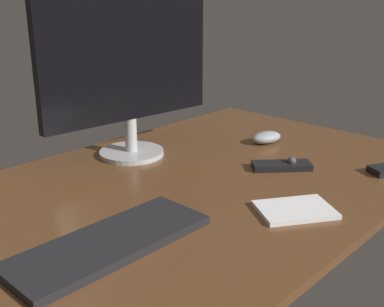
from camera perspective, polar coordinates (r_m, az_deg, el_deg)
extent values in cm
cube|color=brown|center=(116.19, -1.13, -4.35)|extent=(140.00, 84.00, 2.00)
cylinder|color=#B8B8B8|center=(138.05, -7.09, 0.09)|extent=(18.05, 18.05, 1.35)
cylinder|color=#B8B8B8|center=(136.43, -7.18, 2.22)|extent=(3.35, 3.35, 9.35)
cube|color=black|center=(131.67, -7.60, 12.01)|extent=(51.74, 7.45, 37.42)
cube|color=black|center=(91.35, -9.57, -10.25)|extent=(38.70, 14.53, 1.62)
ellipsoid|color=#999EA5|center=(148.91, 8.70, 1.88)|extent=(11.19, 8.25, 3.59)
cube|color=black|center=(128.79, 10.46, -1.42)|extent=(14.93, 14.33, 1.65)
sphere|color=#3F3F44|center=(129.05, 11.61, -0.87)|extent=(2.36, 2.36, 2.36)
cube|color=white|center=(105.31, 11.99, -6.47)|extent=(19.09, 17.86, 1.01)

